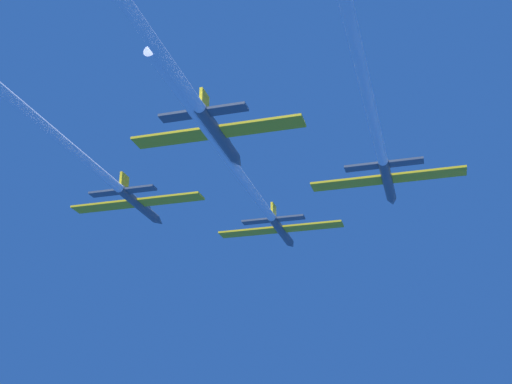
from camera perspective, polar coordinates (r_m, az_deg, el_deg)
The scene contains 4 objects.
jet_lead at distance 79.83m, azimuth -0.24°, elevation -0.03°, with size 17.78×53.02×2.95m.
jet_left_wing at distance 75.08m, azimuth -14.51°, elevation 2.55°, with size 17.78×49.85×2.95m.
jet_right_wing at distance 62.27m, azimuth 10.02°, elevation 7.22°, with size 17.78×59.21×2.95m.
jet_slot at distance 55.12m, azimuth -7.92°, elevation 11.42°, with size 17.78×50.89×2.95m.
Camera 1 is at (20.15, -85.87, -31.57)m, focal length 45.65 mm.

